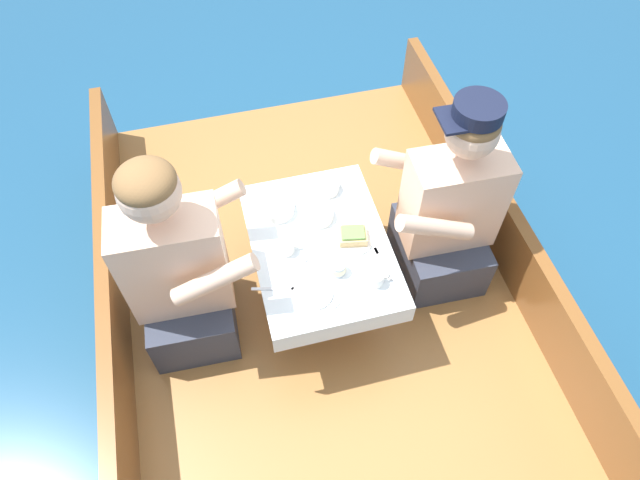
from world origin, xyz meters
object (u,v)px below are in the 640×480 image
(person_starboard, at_px, (448,212))
(person_port, at_px, (180,272))
(coffee_cup_starboard, at_px, (287,247))
(sandwich, at_px, (353,235))
(coffee_cup_port, at_px, (377,279))
(tin_can, at_px, (338,268))

(person_starboard, bearing_deg, person_port, 3.71)
(coffee_cup_starboard, bearing_deg, sandwich, -2.64)
(person_port, xyz_separation_m, coffee_cup_port, (0.75, -0.24, 0.02))
(person_starboard, xyz_separation_m, coffee_cup_port, (-0.42, -0.27, 0.04))
(coffee_cup_starboard, distance_m, tin_can, 0.23)
(coffee_cup_starboard, bearing_deg, person_starboard, 2.45)
(sandwich, xyz_separation_m, coffee_cup_port, (0.03, -0.23, -0.00))
(person_port, bearing_deg, coffee_cup_starboard, 2.62)
(person_starboard, bearing_deg, tin_can, 20.33)
(tin_can, bearing_deg, sandwich, 53.35)
(person_starboard, height_order, sandwich, person_starboard)
(sandwich, relative_size, coffee_cup_port, 1.46)
(person_starboard, xyz_separation_m, tin_can, (-0.55, -0.18, 0.03))
(person_starboard, distance_m, sandwich, 0.45)
(coffee_cup_port, bearing_deg, coffee_cup_starboard, 142.55)
(tin_can, bearing_deg, coffee_cup_port, -33.25)
(sandwich, bearing_deg, coffee_cup_starboard, 177.36)
(coffee_cup_starboard, bearing_deg, coffee_cup_port, -37.45)
(person_port, distance_m, tin_can, 0.63)
(person_port, relative_size, person_starboard, 1.01)
(person_starboard, relative_size, tin_can, 15.24)
(person_port, xyz_separation_m, coffee_cup_starboard, (0.44, 0.00, 0.02))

